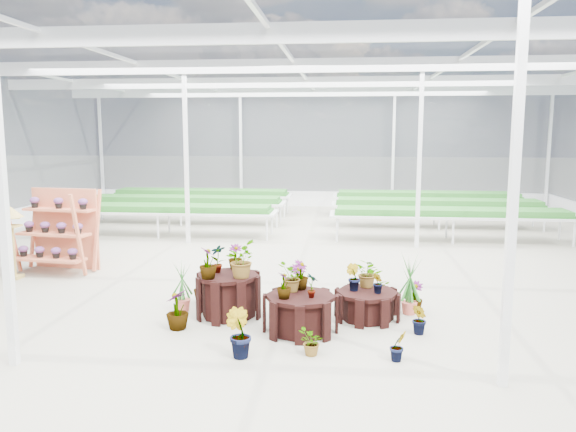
# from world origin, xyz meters

# --- Properties ---
(ground_plane) EXTENTS (24.00, 24.00, 0.00)m
(ground_plane) POSITION_xyz_m (0.00, 0.00, 0.00)
(ground_plane) COLOR gray
(ground_plane) RESTS_ON ground
(greenhouse_shell) EXTENTS (18.00, 24.00, 4.50)m
(greenhouse_shell) POSITION_xyz_m (0.00, 0.00, 2.25)
(greenhouse_shell) COLOR white
(greenhouse_shell) RESTS_ON ground
(steel_frame) EXTENTS (18.00, 24.00, 4.50)m
(steel_frame) POSITION_xyz_m (0.00, 0.00, 2.25)
(steel_frame) COLOR silver
(steel_frame) RESTS_ON ground
(nursery_benches) EXTENTS (16.00, 7.00, 0.84)m
(nursery_benches) POSITION_xyz_m (0.00, 7.20, 0.42)
(nursery_benches) COLOR silver
(nursery_benches) RESTS_ON ground
(plinth_tall) EXTENTS (1.18, 1.18, 0.69)m
(plinth_tall) POSITION_xyz_m (-0.68, -1.86, 0.34)
(plinth_tall) COLOR black
(plinth_tall) RESTS_ON ground
(plinth_mid) EXTENTS (1.13, 1.13, 0.56)m
(plinth_mid) POSITION_xyz_m (0.52, -2.46, 0.28)
(plinth_mid) COLOR black
(plinth_mid) RESTS_ON ground
(plinth_low) EXTENTS (1.22, 1.22, 0.45)m
(plinth_low) POSITION_xyz_m (1.52, -1.76, 0.22)
(plinth_low) COLOR black
(plinth_low) RESTS_ON ground
(shelf_rack) EXTENTS (1.75, 1.08, 1.74)m
(shelf_rack) POSITION_xyz_m (-4.89, 0.63, 0.87)
(shelf_rack) COLOR #C76342
(shelf_rack) RESTS_ON ground
(bird_table) EXTENTS (0.44, 0.44, 1.48)m
(bird_table) POSITION_xyz_m (-5.46, 0.02, 0.74)
(bird_table) COLOR #A78D42
(bird_table) RESTS_ON ground
(nursery_plants) EXTENTS (4.17, 3.30, 1.25)m
(nursery_plants) POSITION_xyz_m (0.40, -1.80, 0.52)
(nursery_plants) COLOR #266523
(nursery_plants) RESTS_ON ground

